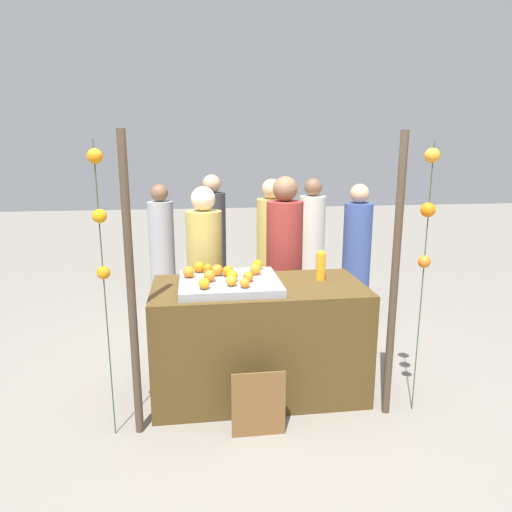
% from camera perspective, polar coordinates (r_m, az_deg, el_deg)
% --- Properties ---
extents(ground_plane, '(24.00, 24.00, 0.00)m').
position_cam_1_polar(ground_plane, '(3.98, 0.30, -16.16)').
color(ground_plane, gray).
extents(stall_counter, '(1.66, 0.82, 0.90)m').
position_cam_1_polar(stall_counter, '(3.78, 0.31, -10.18)').
color(stall_counter, '#4C3819').
rests_on(stall_counter, ground_plane).
extents(orange_tray, '(0.76, 0.69, 0.06)m').
position_cam_1_polar(orange_tray, '(3.58, -3.29, -3.34)').
color(orange_tray, gray).
rests_on(orange_tray, stall_counter).
extents(orange_0, '(0.09, 0.09, 0.09)m').
position_cam_1_polar(orange_0, '(3.64, -8.29, -1.95)').
color(orange_0, orange).
rests_on(orange_0, orange_tray).
extents(orange_1, '(0.08, 0.08, 0.08)m').
position_cam_1_polar(orange_1, '(3.85, 0.21, -1.05)').
color(orange_1, orange).
rests_on(orange_1, orange_tray).
extents(orange_2, '(0.09, 0.09, 0.09)m').
position_cam_1_polar(orange_2, '(3.51, -5.75, -2.44)').
color(orange_2, orange).
rests_on(orange_2, orange_tray).
extents(orange_3, '(0.09, 0.09, 0.09)m').
position_cam_1_polar(orange_3, '(3.64, -3.47, -1.87)').
color(orange_3, orange).
rests_on(orange_3, orange_tray).
extents(orange_4, '(0.07, 0.07, 0.07)m').
position_cam_1_polar(orange_4, '(3.34, -1.39, -3.33)').
color(orange_4, orange).
rests_on(orange_4, orange_tray).
extents(orange_5, '(0.09, 0.09, 0.09)m').
position_cam_1_polar(orange_5, '(3.67, -4.81, -1.74)').
color(orange_5, orange).
rests_on(orange_5, orange_tray).
extents(orange_6, '(0.08, 0.08, 0.08)m').
position_cam_1_polar(orange_6, '(3.33, -6.40, -3.41)').
color(orange_6, orange).
rests_on(orange_6, orange_tray).
extents(orange_7, '(0.09, 0.09, 0.09)m').
position_cam_1_polar(orange_7, '(3.68, -0.07, -1.65)').
color(orange_7, orange).
rests_on(orange_7, orange_tray).
extents(orange_8, '(0.08, 0.08, 0.08)m').
position_cam_1_polar(orange_8, '(3.49, -0.96, -2.55)').
color(orange_8, orange).
rests_on(orange_8, orange_tray).
extents(orange_9, '(0.09, 0.09, 0.09)m').
position_cam_1_polar(orange_9, '(3.51, -2.97, -2.44)').
color(orange_9, orange).
rests_on(orange_9, orange_tray).
extents(orange_10, '(0.08, 0.08, 0.08)m').
position_cam_1_polar(orange_10, '(3.39, -3.04, -3.07)').
color(orange_10, orange).
rests_on(orange_10, orange_tray).
extents(orange_11, '(0.09, 0.09, 0.09)m').
position_cam_1_polar(orange_11, '(3.78, -7.03, -1.36)').
color(orange_11, orange).
rests_on(orange_11, orange_tray).
extents(orange_12, '(0.08, 0.08, 0.08)m').
position_cam_1_polar(orange_12, '(3.75, -5.96, -1.53)').
color(orange_12, orange).
rests_on(orange_12, orange_tray).
extents(juice_bottle, '(0.08, 0.08, 0.24)m').
position_cam_1_polar(juice_bottle, '(3.77, 7.98, -1.24)').
color(juice_bottle, orange).
rests_on(juice_bottle, stall_counter).
extents(chalkboard_sign, '(0.37, 0.03, 0.49)m').
position_cam_1_polar(chalkboard_sign, '(3.33, 0.30, -17.83)').
color(chalkboard_sign, brown).
rests_on(chalkboard_sign, ground_plane).
extents(vendor_left, '(0.32, 0.32, 1.62)m').
position_cam_1_polar(vendor_left, '(4.31, -6.27, -3.01)').
color(vendor_left, tan).
rests_on(vendor_left, ground_plane).
extents(vendor_right, '(0.34, 0.34, 1.70)m').
position_cam_1_polar(vendor_right, '(4.42, 3.47, -2.05)').
color(vendor_right, maroon).
rests_on(vendor_right, ground_plane).
extents(crowd_person_0, '(0.33, 0.33, 1.63)m').
position_cam_1_polar(crowd_person_0, '(5.20, 1.88, -0.11)').
color(crowd_person_0, tan).
rests_on(crowd_person_0, ground_plane).
extents(crowd_person_1, '(0.33, 0.33, 1.64)m').
position_cam_1_polar(crowd_person_1, '(5.81, -5.32, 1.32)').
color(crowd_person_1, '#333338').
rests_on(crowd_person_1, ground_plane).
extents(crowd_person_2, '(0.32, 0.32, 1.59)m').
position_cam_1_polar(crowd_person_2, '(5.83, 6.86, 1.11)').
color(crowd_person_2, beige).
rests_on(crowd_person_2, ground_plane).
extents(crowd_person_3, '(0.31, 0.31, 1.53)m').
position_cam_1_polar(crowd_person_3, '(5.78, -11.48, 0.54)').
color(crowd_person_3, '#99999E').
rests_on(crowd_person_3, ground_plane).
extents(crowd_person_4, '(0.31, 0.31, 1.57)m').
position_cam_1_polar(crowd_person_4, '(5.34, 12.24, -0.32)').
color(crowd_person_4, '#384C8C').
rests_on(crowd_person_4, ground_plane).
extents(canopy_post_left, '(0.06, 0.06, 2.06)m').
position_cam_1_polar(canopy_post_left, '(3.15, -15.12, -4.20)').
color(canopy_post_left, '#473828').
rests_on(canopy_post_left, ground_plane).
extents(canopy_post_right, '(0.06, 0.06, 2.06)m').
position_cam_1_polar(canopy_post_right, '(3.42, 16.68, -2.94)').
color(canopy_post_right, '#473828').
rests_on(canopy_post_right, ground_plane).
extents(garland_strand_left, '(0.09, 0.09, 2.00)m').
position_cam_1_polar(garland_strand_left, '(3.06, -18.73, 4.68)').
color(garland_strand_left, '#2D4C23').
rests_on(garland_strand_left, ground_plane).
extents(garland_strand_right, '(0.11, 0.12, 2.00)m').
position_cam_1_polar(garland_strand_right, '(3.41, 20.45, 5.71)').
color(garland_strand_right, '#2D4C23').
rests_on(garland_strand_right, ground_plane).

